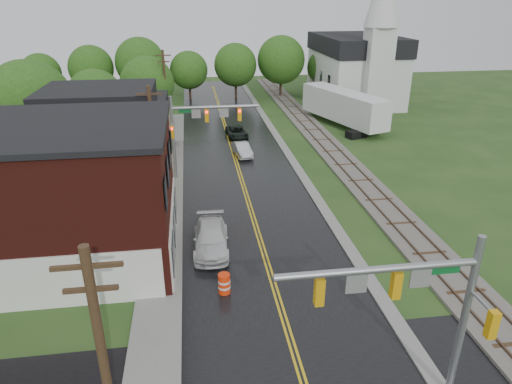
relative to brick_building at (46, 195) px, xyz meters
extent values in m
cube|color=black|center=(12.48, 15.00, -4.15)|extent=(10.00, 90.00, 0.02)
cube|color=gray|center=(17.88, 20.00, -4.15)|extent=(0.80, 70.00, 0.12)
cube|color=gray|center=(6.28, 10.00, -4.15)|extent=(2.40, 50.00, 0.12)
cube|color=#4D1710|center=(-0.02, 0.00, -0.15)|extent=(14.00, 10.00, 8.00)
cube|color=silver|center=(7.03, 0.00, -2.65)|extent=(0.10, 9.50, 3.00)
cube|color=black|center=(-0.02, 0.00, 4.00)|extent=(14.30, 10.30, 0.30)
cube|color=tan|center=(1.48, 11.00, -0.95)|extent=(8.00, 7.00, 6.40)
cube|color=#3F0F0C|center=(2.48, 20.00, -1.95)|extent=(7.00, 6.00, 4.40)
cube|color=silver|center=(32.48, 40.00, -0.65)|extent=(10.00, 16.00, 7.00)
cube|color=black|center=(32.48, 40.00, 4.05)|extent=(10.40, 16.40, 2.40)
cube|color=silver|center=(32.48, 32.00, 1.35)|extent=(3.20, 3.20, 11.00)
cube|color=#59544C|center=(22.48, 20.00, -4.05)|extent=(3.20, 80.00, 0.20)
cube|color=#4C3828|center=(21.76, 20.00, -3.91)|extent=(0.10, 80.00, 0.12)
cube|color=#4C3828|center=(23.20, 20.00, -3.91)|extent=(0.10, 80.00, 0.12)
cylinder|color=gray|center=(18.08, -13.00, -0.55)|extent=(0.28, 0.28, 7.20)
cylinder|color=gray|center=(14.48, -13.00, 2.05)|extent=(7.20, 0.26, 0.26)
cube|color=orange|center=(15.20, -13.00, 1.35)|extent=(0.32, 0.30, 1.05)
cube|color=orange|center=(12.47, -13.00, 1.35)|extent=(0.32, 0.30, 1.05)
cube|color=gray|center=(16.07, -13.00, 1.55)|extent=(0.75, 0.06, 0.75)
cube|color=gray|center=(13.76, -13.00, 1.55)|extent=(0.75, 0.06, 0.75)
cube|color=#0C5926|center=(16.79, -13.00, 1.80)|extent=(1.40, 0.04, 0.30)
cylinder|color=gray|center=(6.88, 12.00, -0.55)|extent=(0.28, 0.28, 7.20)
cylinder|color=gray|center=(10.48, 12.00, 2.05)|extent=(7.20, 0.26, 0.26)
cube|color=orange|center=(9.76, 12.00, 1.35)|extent=(0.32, 0.30, 1.05)
cube|color=orange|center=(12.50, 12.00, 1.35)|extent=(0.32, 0.30, 1.05)
cube|color=gray|center=(8.90, 12.00, 1.55)|extent=(0.75, 0.06, 0.75)
cube|color=gray|center=(11.20, 12.00, 1.55)|extent=(0.75, 0.06, 0.75)
cube|color=#0C5926|center=(8.18, 12.00, 1.80)|extent=(1.40, 0.04, 0.30)
sphere|color=#FF0C0C|center=(9.76, 11.82, 1.68)|extent=(0.20, 0.20, 0.20)
cylinder|color=#382616|center=(5.68, -15.00, 0.35)|extent=(0.28, 0.28, 9.00)
cube|color=#382616|center=(5.68, -15.00, 4.25)|extent=(1.80, 0.12, 0.12)
cube|color=#382616|center=(5.68, -15.00, 3.55)|extent=(1.40, 0.12, 0.12)
cylinder|color=#382616|center=(5.68, 7.00, 0.35)|extent=(0.28, 0.28, 9.00)
cube|color=#382616|center=(5.68, 7.00, 4.25)|extent=(1.80, 0.12, 0.12)
cube|color=#382616|center=(5.68, 7.00, 3.55)|extent=(1.40, 0.12, 0.12)
cylinder|color=#382616|center=(5.68, 29.00, 0.35)|extent=(0.28, 0.28, 9.00)
cube|color=#382616|center=(5.68, 29.00, 4.25)|extent=(1.80, 0.12, 0.12)
cube|color=#382616|center=(5.68, 29.00, 3.55)|extent=(1.40, 0.12, 0.12)
cylinder|color=black|center=(-5.52, 17.00, -2.44)|extent=(0.36, 0.36, 3.42)
sphere|color=#224A15|center=(-5.52, 17.00, 1.74)|extent=(7.60, 7.60, 7.60)
sphere|color=#224A15|center=(-4.92, 16.60, 1.07)|extent=(5.32, 5.32, 5.32)
cylinder|color=black|center=(-1.52, 25.00, -2.80)|extent=(0.36, 0.36, 2.70)
sphere|color=#224A15|center=(-1.52, 25.00, 0.50)|extent=(6.00, 6.00, 6.00)
sphere|color=#224A15|center=(-0.92, 24.60, -0.03)|extent=(4.20, 4.20, 4.20)
cylinder|color=black|center=(3.48, 31.00, -2.71)|extent=(0.36, 0.36, 2.88)
sphere|color=#224A15|center=(3.48, 31.00, 0.81)|extent=(6.40, 6.40, 6.40)
sphere|color=#224A15|center=(4.08, 30.60, 0.25)|extent=(4.48, 4.48, 4.48)
imported|color=black|center=(13.38, 23.58, -3.53)|extent=(2.40, 4.59, 1.23)
imported|color=silver|center=(13.28, 17.38, -3.51)|extent=(1.87, 4.01, 1.27)
imported|color=white|center=(9.28, -0.31, -3.39)|extent=(2.35, 5.31, 1.51)
cube|color=black|center=(26.61, 21.74, -3.75)|extent=(2.47, 1.84, 0.80)
cylinder|color=gray|center=(26.61, 30.20, -3.75)|extent=(0.16, 0.16, 0.80)
cube|color=silver|center=(26.61, 26.82, -1.66)|extent=(7.08, 13.76, 3.38)
cylinder|color=#F8320B|center=(9.74, -5.00, -3.58)|extent=(0.79, 0.79, 1.15)
camera|label=1|loc=(8.53, -25.35, 10.58)|focal=32.00mm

